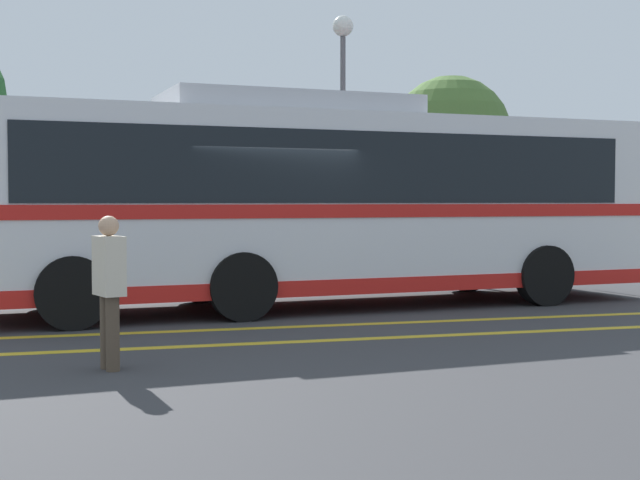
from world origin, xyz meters
name	(u,v)px	position (x,y,z in m)	size (l,w,h in m)	color
ground_plane	(264,311)	(0.00, 0.00, 0.00)	(220.00, 220.00, 0.00)	#38383A
lane_strip_0	(362,324)	(1.02, -1.84, 0.00)	(0.20, 31.31, 0.01)	gold
lane_strip_1	(393,337)	(1.02, -3.11, 0.00)	(0.20, 31.31, 0.01)	gold
curb_strip	(242,270)	(1.02, 7.50, 0.07)	(39.31, 0.36, 0.15)	#99999E
transit_bus	(319,199)	(1.00, 0.36, 1.76)	(11.81, 3.82, 3.41)	silver
parked_car_2	(288,244)	(1.89, 6.32, 0.74)	(4.86, 2.15, 1.49)	maroon
parked_car_3	(525,245)	(7.75, 5.95, 0.66)	(4.05, 1.97, 1.29)	navy
pedestrian_0	(109,283)	(-2.52, -4.36, 0.89)	(0.34, 0.47, 1.58)	brown
street_lamp	(343,79)	(3.95, 8.76, 4.91)	(0.54, 0.54, 6.56)	#59595E
tree_2	(451,136)	(8.53, 12.24, 3.75)	(3.77, 3.77, 5.65)	#513823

